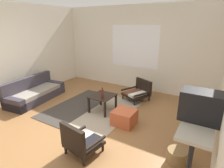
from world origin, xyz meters
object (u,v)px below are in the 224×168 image
at_px(couch, 35,93).
at_px(glass_bottle, 102,94).
at_px(ottoman_orange, 124,117).
at_px(console_shelf, 199,121).
at_px(armchair_by_window, 138,91).
at_px(armchair_striped_foreground, 80,141).
at_px(coffee_table, 103,98).
at_px(clay_vase, 204,99).
at_px(wicker_basket, 177,156).
at_px(crt_television, 201,106).

distance_m(couch, glass_bottle, 2.23).
xyz_separation_m(ottoman_orange, console_shelf, (1.48, -0.48, 0.58)).
xyz_separation_m(armchair_by_window, armchair_striped_foreground, (0.11, -2.70, 0.02)).
height_order(armchair_by_window, ottoman_orange, armchair_by_window).
bearing_deg(coffee_table, couch, -168.81).
distance_m(coffee_table, console_shelf, 2.41).
bearing_deg(armchair_by_window, armchair_striped_foreground, -87.57).
distance_m(couch, armchair_by_window, 3.01).
xyz_separation_m(armchair_striped_foreground, console_shelf, (1.65, 0.78, 0.48)).
relative_size(coffee_table, clay_vase, 2.06).
bearing_deg(wicker_basket, coffee_table, 156.26).
distance_m(glass_bottle, wicker_basket, 2.11).
relative_size(couch, coffee_table, 3.01).
height_order(coffee_table, ottoman_orange, coffee_table).
bearing_deg(armchair_striped_foreground, crt_television, 20.97).
relative_size(console_shelf, glass_bottle, 5.67).
bearing_deg(console_shelf, glass_bottle, 163.82).
height_order(ottoman_orange, glass_bottle, glass_bottle).
bearing_deg(glass_bottle, couch, -172.93).
bearing_deg(armchair_striped_foreground, couch, 157.06).
xyz_separation_m(armchair_striped_foreground, ottoman_orange, (0.17, 1.27, -0.11)).
bearing_deg(wicker_basket, armchair_striped_foreground, -155.08).
bearing_deg(armchair_striped_foreground, wicker_basket, 24.92).
relative_size(couch, wicker_basket, 5.88).
distance_m(couch, console_shelf, 4.39).
xyz_separation_m(armchair_striped_foreground, wicker_basket, (1.43, 0.66, -0.16)).
distance_m(couch, wicker_basket, 4.14).
relative_size(coffee_table, wicker_basket, 1.95).
bearing_deg(glass_bottle, wicker_basket, -21.13).
relative_size(armchair_by_window, console_shelf, 0.55).
height_order(crt_television, clay_vase, crt_television).
bearing_deg(wicker_basket, ottoman_orange, 154.39).
bearing_deg(wicker_basket, console_shelf, 27.98).
distance_m(armchair_striped_foreground, clay_vase, 2.14).
bearing_deg(wicker_basket, couch, 173.44).
bearing_deg(ottoman_orange, coffee_table, 159.46).
bearing_deg(console_shelf, clay_vase, 90.00).
distance_m(couch, coffee_table, 2.14).
distance_m(ottoman_orange, clay_vase, 1.68).
relative_size(couch, ottoman_orange, 3.85).
height_order(armchair_by_window, crt_television, crt_television).
bearing_deg(crt_television, armchair_by_window, 130.46).
relative_size(armchair_striped_foreground, console_shelf, 0.40).
bearing_deg(clay_vase, console_shelf, -90.00).
distance_m(console_shelf, wicker_basket, 0.69).
xyz_separation_m(crt_television, clay_vase, (0.00, 0.54, -0.10)).
height_order(coffee_table, crt_television, crt_television).
xyz_separation_m(couch, glass_bottle, (2.19, 0.27, 0.33)).
relative_size(console_shelf, clay_vase, 5.23).
distance_m(armchair_by_window, glass_bottle, 1.38).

